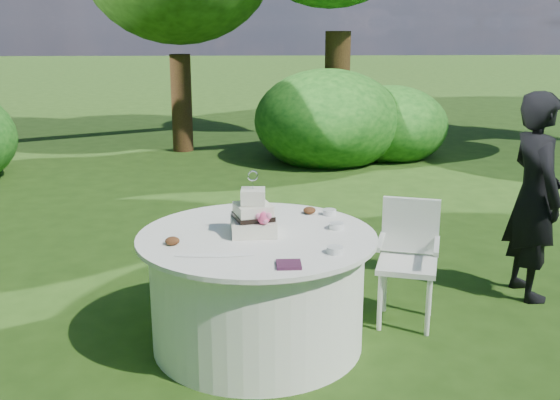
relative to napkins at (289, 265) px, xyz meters
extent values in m
plane|color=#1F3C10|center=(-0.17, 0.58, -0.78)|extent=(80.00, 80.00, 0.00)
cube|color=#471E3A|center=(0.00, 0.00, 0.00)|extent=(0.14, 0.14, 0.02)
ellipsoid|color=white|center=(-0.42, 0.18, 0.00)|extent=(0.48, 0.07, 0.01)
imported|color=black|center=(1.97, 1.31, 0.03)|extent=(0.43, 0.61, 1.62)
cylinder|color=white|center=(-0.17, 0.58, -0.41)|extent=(1.40, 1.40, 0.74)
cylinder|color=white|center=(-0.17, 0.58, -0.02)|extent=(1.56, 1.56, 0.03)
cube|color=silver|center=(-0.20, 0.60, 0.04)|extent=(0.31, 0.31, 0.10)
cube|color=silver|center=(-0.20, 0.60, 0.14)|extent=(0.27, 0.27, 0.10)
cube|color=silver|center=(-0.20, 0.60, 0.24)|extent=(0.16, 0.16, 0.10)
cube|color=black|center=(-0.20, 0.60, 0.11)|extent=(0.29, 0.29, 0.03)
sphere|color=#E7447A|center=(-0.13, 0.49, 0.13)|extent=(0.08, 0.08, 0.08)
cylinder|color=silver|center=(-0.20, 0.60, 0.32)|extent=(0.01, 0.01, 0.05)
torus|color=silver|center=(-0.20, 0.60, 0.38)|extent=(0.07, 0.02, 0.07)
cube|color=silver|center=(0.89, 0.84, -0.34)|extent=(0.51, 0.51, 0.04)
cube|color=white|center=(0.94, 1.01, -0.10)|extent=(0.40, 0.16, 0.41)
cylinder|color=silver|center=(0.68, 0.73, -0.57)|extent=(0.03, 0.03, 0.42)
cylinder|color=silver|center=(1.00, 0.63, -0.57)|extent=(0.03, 0.03, 0.42)
cylinder|color=white|center=(0.78, 1.04, -0.57)|extent=(0.03, 0.03, 0.42)
cylinder|color=white|center=(1.09, 0.95, -0.57)|extent=(0.03, 0.03, 0.42)
cube|color=silver|center=(0.70, 0.89, -0.18)|extent=(0.14, 0.36, 0.03)
cube|color=silver|center=(1.07, 0.78, -0.18)|extent=(0.14, 0.36, 0.03)
cylinder|color=silver|center=(0.35, 1.00, 0.01)|extent=(0.10, 0.10, 0.04)
cylinder|color=silver|center=(0.36, 0.68, 0.01)|extent=(0.10, 0.10, 0.04)
cylinder|color=silver|center=(0.29, 0.20, 0.01)|extent=(0.10, 0.10, 0.04)
ellipsoid|color=#562D16|center=(0.21, 1.04, 0.02)|extent=(0.09, 0.09, 0.05)
ellipsoid|color=#562D16|center=(-0.70, 0.40, 0.02)|extent=(0.09, 0.09, 0.05)
camera|label=1|loc=(-0.20, -3.46, 1.32)|focal=42.00mm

